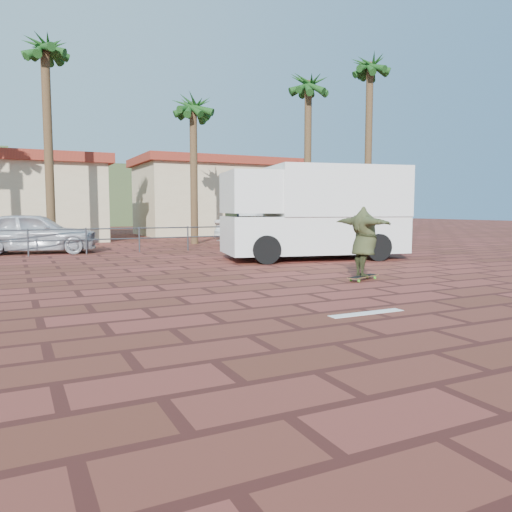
{
  "coord_description": "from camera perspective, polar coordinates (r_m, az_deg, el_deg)",
  "views": [
    {
      "loc": [
        -4.49,
        -7.66,
        1.72
      ],
      "look_at": [
        -0.25,
        1.01,
        0.8
      ],
      "focal_mm": 35.0,
      "sensor_mm": 36.0,
      "label": 1
    }
  ],
  "objects": [
    {
      "name": "palm_far_right",
      "position": [
        27.29,
        12.89,
        19.72
      ],
      "size": [
        2.4,
        2.4,
        10.05
      ],
      "color": "brown",
      "rests_on": "ground"
    },
    {
      "name": "palm_right",
      "position": [
        26.18,
        6.0,
        18.35
      ],
      "size": [
        2.4,
        2.4,
        9.05
      ],
      "color": "brown",
      "rests_on": "ground"
    },
    {
      "name": "building_east",
      "position": [
        34.04,
        -4.57,
        6.8
      ],
      "size": [
        10.6,
        6.6,
        5.0
      ],
      "color": "beige",
      "rests_on": "ground"
    },
    {
      "name": "longboard",
      "position": [
        12.28,
        12.15,
        -2.32
      ],
      "size": [
        1.08,
        0.6,
        0.1
      ],
      "rotation": [
        0.0,
        0.0,
        0.37
      ],
      "color": "olive",
      "rests_on": "ground"
    },
    {
      "name": "paint_stripe",
      "position": [
        8.46,
        12.53,
        -6.39
      ],
      "size": [
        1.4,
        0.22,
        0.01
      ],
      "primitive_type": "cube",
      "color": "white",
      "rests_on": "ground"
    },
    {
      "name": "palm_left",
      "position": [
        23.55,
        -22.99,
        20.38
      ],
      "size": [
        2.4,
        2.4,
        9.45
      ],
      "color": "brown",
      "rests_on": "ground"
    },
    {
      "name": "palm_center",
      "position": [
        24.93,
        -7.2,
        16.13
      ],
      "size": [
        2.4,
        2.4,
        7.75
      ],
      "color": "brown",
      "rests_on": "ground"
    },
    {
      "name": "car_silver",
      "position": [
        21.03,
        -24.0,
        2.45
      ],
      "size": [
        4.94,
        2.8,
        1.58
      ],
      "primitive_type": "imported",
      "rotation": [
        0.0,
        0.0,
        1.36
      ],
      "color": "silver",
      "rests_on": "ground"
    },
    {
      "name": "guardrail",
      "position": [
        20.19,
        -13.2,
        2.35
      ],
      "size": [
        24.06,
        0.06,
        1.0
      ],
      "color": "#47494F",
      "rests_on": "ground"
    },
    {
      "name": "street_sign",
      "position": [
        21.47,
        8.66,
        5.0
      ],
      "size": [
        0.45,
        0.14,
        2.26
      ],
      "rotation": [
        0.0,
        0.0,
        0.23
      ],
      "color": "gray",
      "rests_on": "ground"
    },
    {
      "name": "skateboarder",
      "position": [
        12.19,
        12.23,
        1.64
      ],
      "size": [
        0.63,
        2.06,
        1.66
      ],
      "primitive_type": "imported",
      "rotation": [
        0.0,
        0.0,
        1.54
      ],
      "color": "#353B1F",
      "rests_on": "longboard"
    },
    {
      "name": "hill_front",
      "position": [
        57.84,
        -21.75,
        6.33
      ],
      "size": [
        70.0,
        18.0,
        6.0
      ],
      "primitive_type": "cube",
      "color": "#384C28",
      "rests_on": "ground"
    },
    {
      "name": "car_white",
      "position": [
        23.34,
        1.6,
        3.3
      ],
      "size": [
        5.43,
        3.03,
        1.69
      ],
      "primitive_type": "imported",
      "rotation": [
        0.0,
        0.0,
        1.82
      ],
      "color": "silver",
      "rests_on": "ground"
    },
    {
      "name": "ground",
      "position": [
        9.04,
        4.25,
        -5.53
      ],
      "size": [
        120.0,
        120.0,
        0.0
      ],
      "primitive_type": "plane",
      "color": "maroon",
      "rests_on": "ground"
    },
    {
      "name": "campervan",
      "position": [
        17.19,
        6.78,
        5.18
      ],
      "size": [
        6.44,
        3.68,
        3.14
      ],
      "rotation": [
        0.0,
        0.0,
        -0.2
      ],
      "color": "silver",
      "rests_on": "ground"
    }
  ]
}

